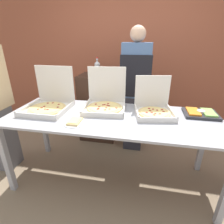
{
  "coord_description": "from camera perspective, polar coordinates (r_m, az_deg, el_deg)",
  "views": [
    {
      "loc": [
        0.33,
        -1.71,
        1.67
      ],
      "look_at": [
        0.0,
        0.0,
        0.93
      ],
      "focal_mm": 28.0,
      "sensor_mm": 36.0,
      "label": 1
    }
  ],
  "objects": [
    {
      "name": "paper_plate_front_left",
      "position": [
        1.8,
        -12.09,
        -3.17
      ],
      "size": [
        0.24,
        0.24,
        0.03
      ],
      "color": "white",
      "rests_on": "buffet_table"
    },
    {
      "name": "sideboard_podium",
      "position": [
        3.04,
        -4.34,
        1.5
      ],
      "size": [
        0.6,
        0.47,
        1.12
      ],
      "color": "#382319",
      "rests_on": "ground_plane"
    },
    {
      "name": "veggie_tray",
      "position": [
        2.17,
        26.94,
        -0.37
      ],
      "size": [
        0.36,
        0.28,
        0.05
      ],
      "color": "#28282D",
      "rests_on": "buffet_table"
    },
    {
      "name": "soda_can_silver",
      "position": [
        2.79,
        -2.49,
        12.93
      ],
      "size": [
        0.07,
        0.07,
        0.12
      ],
      "color": "silver",
      "rests_on": "sideboard_podium"
    },
    {
      "name": "brick_wall_behind",
      "position": [
        3.44,
        5.64,
        18.38
      ],
      "size": [
        10.0,
        0.06,
        2.8
      ],
      "color": "#9E5138",
      "rests_on": "ground_plane"
    },
    {
      "name": "person_server_vest",
      "position": [
        2.57,
        7.59,
        8.42
      ],
      "size": [
        0.42,
        0.24,
        1.83
      ],
      "rotation": [
        0.0,
        0.0,
        3.14
      ],
      "color": "#2D2D38",
      "rests_on": "ground_plane"
    },
    {
      "name": "pizza_box_far_left",
      "position": [
        2.01,
        13.46,
        1.44
      ],
      "size": [
        0.46,
        0.48,
        0.4
      ],
      "rotation": [
        0.0,
        0.0,
        0.17
      ],
      "color": "silver",
      "rests_on": "buffet_table"
    },
    {
      "name": "ground_plane",
      "position": [
        2.41,
        0.0,
        -20.74
      ],
      "size": [
        16.0,
        16.0,
        0.0
      ],
      "primitive_type": "plane",
      "color": "#847056"
    },
    {
      "name": "buffet_table",
      "position": [
        1.96,
        0.0,
        -3.97
      ],
      "size": [
        2.33,
        0.88,
        0.88
      ],
      "color": "#A8AAB2",
      "rests_on": "ground_plane"
    },
    {
      "name": "pizza_box_near_right",
      "position": [
        2.11,
        -2.23,
        3.4
      ],
      "size": [
        0.52,
        0.53,
        0.47
      ],
      "rotation": [
        0.0,
        0.0,
        0.1
      ],
      "color": "silver",
      "rests_on": "buffet_table"
    },
    {
      "name": "soda_can_colored",
      "position": [
        2.69,
        -5.66,
        12.47
      ],
      "size": [
        0.07,
        0.07,
        0.12
      ],
      "color": "gold",
      "rests_on": "sideboard_podium"
    },
    {
      "name": "pizza_box_far_right",
      "position": [
        2.22,
        -19.79,
        3.05
      ],
      "size": [
        0.49,
        0.51,
        0.48
      ],
      "rotation": [
        0.0,
        0.0,
        -0.0
      ],
      "color": "silver",
      "rests_on": "buffet_table"
    },
    {
      "name": "soda_bottle",
      "position": [
        2.79,
        -4.83,
        14.12
      ],
      "size": [
        0.09,
        0.09,
        0.28
      ],
      "color": "#B7BCC1",
      "rests_on": "sideboard_podium"
    }
  ]
}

